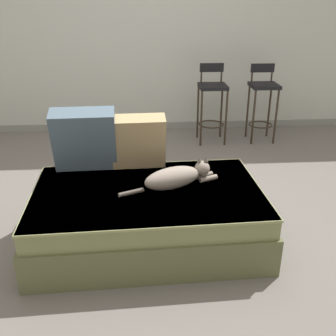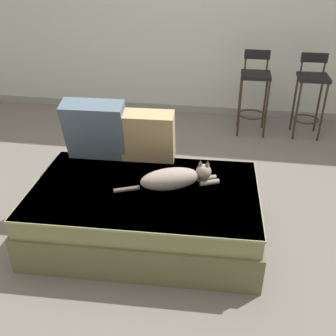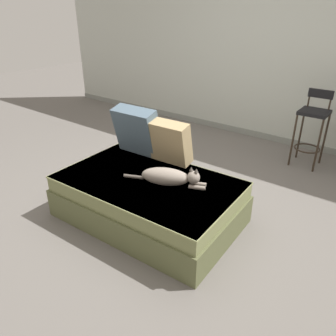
# 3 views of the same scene
# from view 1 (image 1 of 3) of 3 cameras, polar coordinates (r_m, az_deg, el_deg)

# --- Properties ---
(ground_plane) EXTENTS (16.00, 16.00, 0.00)m
(ground_plane) POSITION_cam_1_polar(r_m,az_deg,el_deg) (3.28, -2.99, -6.44)
(ground_plane) COLOR #66605B
(ground_plane) RESTS_ON ground
(wall_back_panel) EXTENTS (8.00, 0.10, 2.60)m
(wall_back_panel) POSITION_cam_1_polar(r_m,az_deg,el_deg) (5.09, -3.85, 19.89)
(wall_back_panel) COLOR #B7BCB2
(wall_back_panel) RESTS_ON ground
(wall_baseboard_trim) EXTENTS (8.00, 0.02, 0.09)m
(wall_baseboard_trim) POSITION_cam_1_polar(r_m,az_deg,el_deg) (5.28, -3.47, 6.14)
(wall_baseboard_trim) COLOR gray
(wall_baseboard_trim) RESTS_ON ground
(couch) EXTENTS (1.65, 1.06, 0.41)m
(couch) POSITION_cam_1_polar(r_m,az_deg,el_deg) (2.83, -2.92, -6.87)
(couch) COLOR brown
(couch) RESTS_ON ground
(throw_pillow_corner) EXTENTS (0.48, 0.29, 0.49)m
(throw_pillow_corner) POSITION_cam_1_polar(r_m,az_deg,el_deg) (3.02, -12.01, 4.08)
(throw_pillow_corner) COLOR #4C6070
(throw_pillow_corner) RESTS_ON couch
(throw_pillow_middle) EXTENTS (0.42, 0.24, 0.43)m
(throw_pillow_middle) POSITION_cam_1_polar(r_m,az_deg,el_deg) (3.01, -4.31, 3.86)
(throw_pillow_middle) COLOR tan
(throw_pillow_middle) RESTS_ON couch
(cat) EXTENTS (0.72, 0.35, 0.19)m
(cat) POSITION_cam_1_polar(r_m,az_deg,el_deg) (2.75, 1.22, -1.31)
(cat) COLOR gray
(cat) RESTS_ON couch
(bar_stool_near_window) EXTENTS (0.32, 0.32, 0.92)m
(bar_stool_near_window) POSITION_cam_1_polar(r_m,az_deg,el_deg) (4.73, 6.42, 10.12)
(bar_stool_near_window) COLOR #2D2319
(bar_stool_near_window) RESTS_ON ground
(bar_stool_by_doorway) EXTENTS (0.32, 0.32, 0.91)m
(bar_stool_by_doorway) POSITION_cam_1_polar(r_m,az_deg,el_deg) (4.87, 13.59, 10.07)
(bar_stool_by_doorway) COLOR #2D2319
(bar_stool_by_doorway) RESTS_ON ground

